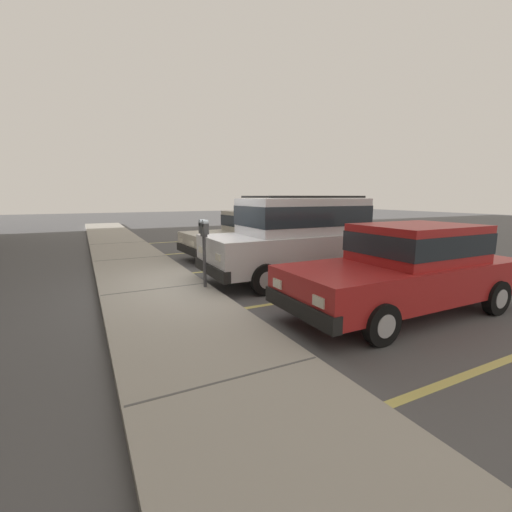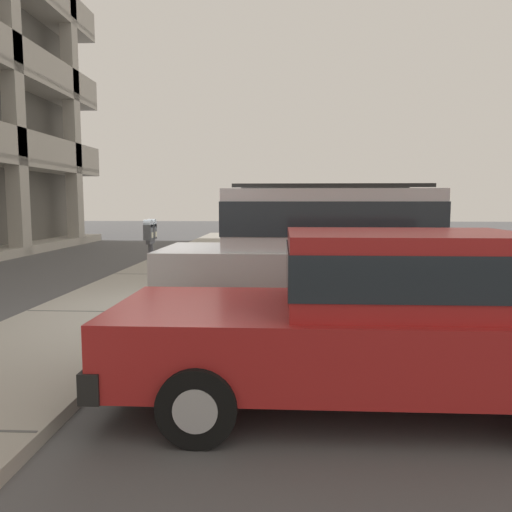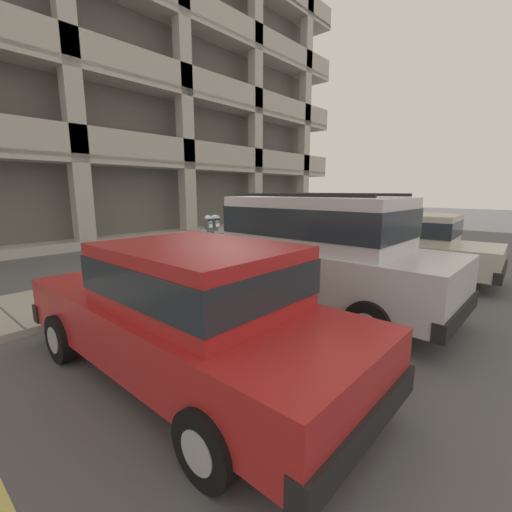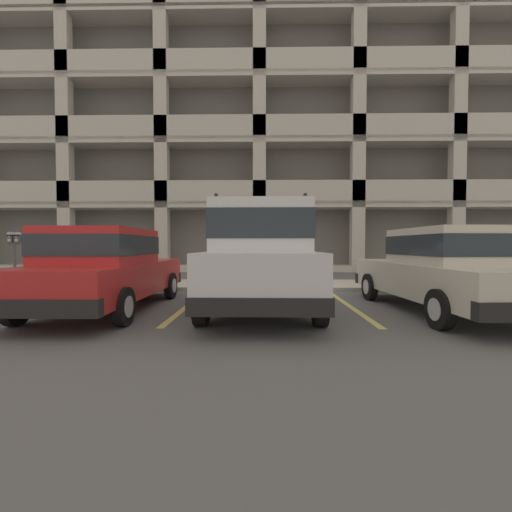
{
  "view_description": "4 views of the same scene",
  "coord_description": "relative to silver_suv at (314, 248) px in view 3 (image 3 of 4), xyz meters",
  "views": [
    {
      "loc": [
        -7.08,
        2.59,
        2.01
      ],
      "look_at": [
        -0.49,
        -0.76,
        0.73
      ],
      "focal_mm": 24.0,
      "sensor_mm": 36.0,
      "label": 1
    },
    {
      "loc": [
        -7.39,
        -1.56,
        1.79
      ],
      "look_at": [
        -0.47,
        -1.19,
        1.04
      ],
      "focal_mm": 35.0,
      "sensor_mm": 36.0,
      "label": 2
    },
    {
      "loc": [
        -5.25,
        -5.35,
        2.09
      ],
      "look_at": [
        -0.4,
        -1.03,
        0.83
      ],
      "focal_mm": 24.0,
      "sensor_mm": 36.0,
      "label": 3
    },
    {
      "loc": [
        -0.14,
        -8.8,
        1.23
      ],
      "look_at": [
        -0.28,
        -0.42,
        0.97
      ],
      "focal_mm": 24.0,
      "sensor_mm": 36.0,
      "label": 4
    }
  ],
  "objects": [
    {
      "name": "ground_plane",
      "position": [
        0.14,
        2.18,
        -1.14
      ],
      "size": [
        80.0,
        80.0,
        0.1
      ],
      "color": "#565659"
    },
    {
      "name": "sidewalk",
      "position": [
        0.14,
        3.48,
        -1.03
      ],
      "size": [
        40.0,
        2.2,
        0.12
      ],
      "color": "#ADA89E",
      "rests_on": "ground_plane"
    },
    {
      "name": "dark_hatchback",
      "position": [
        3.36,
        -0.33,
        -0.27
      ],
      "size": [
        2.02,
        4.57,
        1.54
      ],
      "rotation": [
        0.0,
        0.0,
        0.06
      ],
      "color": "beige",
      "rests_on": "ground_plane"
    },
    {
      "name": "parking_stall_lines",
      "position": [
        1.79,
        0.78,
        -1.08
      ],
      "size": [
        13.32,
        4.8,
        0.01
      ],
      "color": "#DBD16B",
      "rests_on": "ground_plane"
    },
    {
      "name": "parking_meter_near",
      "position": [
        -0.14,
        2.53,
        0.1
      ],
      "size": [
        0.35,
        0.12,
        1.43
      ],
      "color": "#47474C",
      "rests_on": "sidewalk"
    },
    {
      "name": "parking_garage",
      "position": [
        -0.1,
        14.64,
        6.45
      ],
      "size": [
        32.0,
        10.0,
        16.25
      ],
      "color": "#64625C",
      "rests_on": "ground_plane"
    },
    {
      "name": "silver_suv",
      "position": [
        0.0,
        0.0,
        0.0
      ],
      "size": [
        2.05,
        4.79,
        2.03
      ],
      "rotation": [
        0.0,
        0.0,
        -0.01
      ],
      "color": "silver",
      "rests_on": "ground_plane"
    },
    {
      "name": "red_sedan",
      "position": [
        -2.93,
        -0.23,
        -0.27
      ],
      "size": [
        1.86,
        4.49,
        1.54
      ],
      "rotation": [
        0.0,
        0.0,
        0.0
      ],
      "color": "red",
      "rests_on": "ground_plane"
    }
  ]
}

